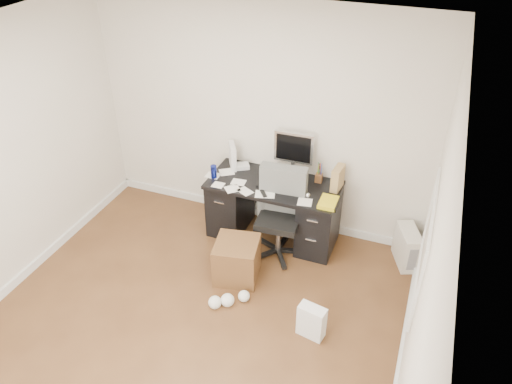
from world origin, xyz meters
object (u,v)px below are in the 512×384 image
office_chair (279,216)px  wicker_basket (237,260)px  keyboard (277,185)px  desk (273,209)px  pc_tower (407,247)px  lcd_monitor (294,155)px

office_chair → wicker_basket: office_chair is taller
keyboard → office_chair: 0.35m
desk → keyboard: 0.37m
office_chair → pc_tower: size_ratio=2.46×
office_chair → pc_tower: bearing=10.3°
desk → office_chair: 0.35m
lcd_monitor → office_chair: size_ratio=0.54×
lcd_monitor → office_chair: 0.72m
desk → pc_tower: size_ratio=3.49×
pc_tower → office_chair: bearing=172.2°
wicker_basket → keyboard: bearing=77.2°
wicker_basket → lcd_monitor: bearing=75.1°
desk → office_chair: size_ratio=1.42×
desk → wicker_basket: size_ratio=3.31×
office_chair → lcd_monitor: bearing=87.0°
pc_tower → wicker_basket: (-1.68, -0.89, 0.01)m
office_chair → wicker_basket: size_ratio=2.33×
desk → lcd_monitor: bearing=57.0°
keyboard → pc_tower: size_ratio=1.02×
wicker_basket → desk: bearing=81.0°
desk → wicker_basket: 0.84m
desk → wicker_basket: bearing=-99.0°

